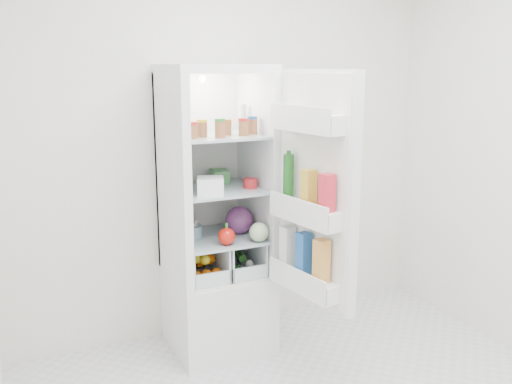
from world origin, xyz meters
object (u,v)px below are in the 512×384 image
mushroom_bowl (190,231)px  fridge_door (314,196)px  red_cabbage (239,220)px  refrigerator (215,246)px

mushroom_bowl → fridge_door: (0.51, -0.63, 0.31)m
red_cabbage → fridge_door: fridge_door is taller
red_cabbage → mushroom_bowl: bearing=169.0°
red_cabbage → mushroom_bowl: red_cabbage is taller
fridge_door → refrigerator: bearing=19.7°
red_cabbage → fridge_door: (0.20, -0.57, 0.26)m
mushroom_bowl → fridge_door: size_ratio=0.12×
fridge_door → red_cabbage: bearing=10.5°
refrigerator → mushroom_bowl: bearing=-178.8°
refrigerator → fridge_door: bearing=-61.2°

